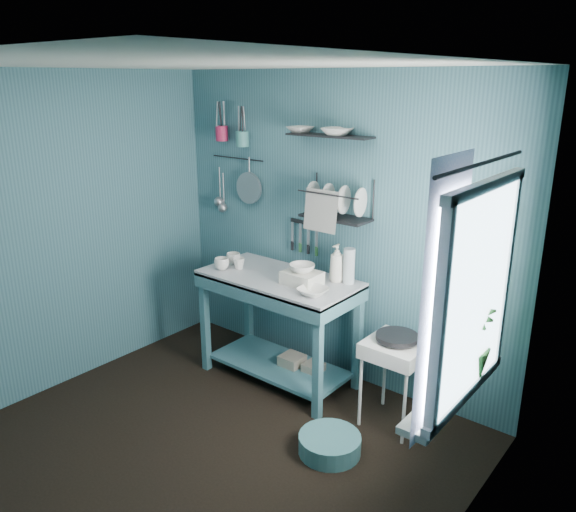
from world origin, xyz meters
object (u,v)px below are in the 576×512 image
Objects in this scene: work_counter at (279,328)px; wash_tub at (302,278)px; mug_mid at (239,263)px; storage_tin_large at (292,367)px; mug_left at (222,264)px; mug_right at (233,259)px; soap_bottle at (337,263)px; water_bottle at (349,266)px; utensil_cup_magenta at (222,133)px; utensil_cup_teal at (242,139)px; storage_tin_small at (313,374)px; frying_pan at (397,337)px; dish_rack at (336,199)px; colander at (249,188)px; floor_basin at (330,444)px; potted_plant at (468,340)px; hotplate_stand at (394,383)px.

wash_tub is (0.25, -0.02, 0.51)m from work_counter.
mug_mid reaches higher than storage_tin_large.
mug_right is (-0.02, 0.16, 0.00)m from mug_left.
soap_bottle is 1.07× the size of water_bottle.
utensil_cup_magenta is (-1.18, 0.35, 1.00)m from wash_tub.
utensil_cup_teal reaches higher than storage_tin_small.
mug_right reaches higher than work_counter.
frying_pan is (1.06, 0.02, 0.24)m from work_counter.
wash_tub is at bearing -13.79° from work_counter.
dish_rack reaches higher than colander.
storage_tin_small reaches higher than floor_basin.
frying_pan is at bearing -15.41° from soap_bottle.
mug_right is at bearing 170.78° from work_counter.
potted_plant is (1.31, -0.66, -0.00)m from soap_bottle.
water_bottle is 0.68m from frying_pan.
wash_tub is 0.93× the size of frying_pan.
wash_tub is 0.43× the size of hotplate_stand.
frying_pan is at bearing 3.01° from wash_tub.
work_counter is 0.47m from storage_tin_small.
wash_tub is (0.75, -0.02, 0.00)m from mug_right.
wash_tub is at bearing -138.37° from water_bottle.
water_bottle is 0.51× the size of dish_rack.
dish_rack is at bearing 160.54° from water_bottle.
mug_left is 0.74m from wash_tub.
work_counter is 4.60× the size of water_bottle.
storage_tin_large is at bearing -171.47° from storage_tin_small.
mug_left and mug_right have the same top height.
colander is at bearing 160.86° from potted_plant.
utensil_cup_teal reaches higher than hotplate_stand.
potted_plant is (0.67, -0.48, 0.73)m from hotplate_stand.
hotplate_stand is (0.64, -0.18, -0.73)m from soap_bottle.
frying_pan is at bearing 0.00° from hotplate_stand.
water_bottle is at bearing 13.71° from work_counter.
utensil_cup_magenta is (-1.35, 0.13, 0.90)m from soap_bottle.
mug_left is 1.23× the size of mug_mid.
wash_tub reaches higher than hotplate_stand.
water_bottle is 1.04m from storage_tin_large.
storage_tin_small is at bearing 11.63° from mug_mid.
utensil_cup_teal reaches higher than water_bottle.
storage_tin_small is (-0.76, 0.06, -0.59)m from frying_pan.
hotplate_stand is at bearing -19.97° from water_bottle.
potted_plant is at bearing -11.65° from mug_right.
mug_mid is 0.18× the size of dish_rack.
storage_tin_small is 0.47× the size of floor_basin.
wash_tub is 0.66m from dish_rack.
colander is at bearing 172.98° from water_bottle.
potted_plant is at bearing -26.73° from soap_bottle.
potted_plant is (2.37, -0.82, -0.44)m from colander.
floor_basin is (0.60, -0.63, -0.04)m from storage_tin_small.
storage_tin_small is at bearing -101.77° from dish_rack.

